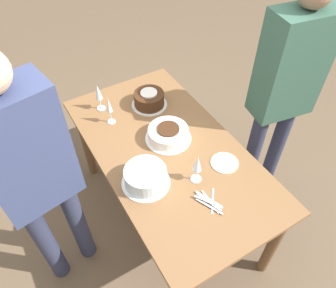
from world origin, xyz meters
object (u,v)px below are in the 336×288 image
(cake_back_decorated, at_px, (146,177))
(person_watching, at_px, (33,171))
(wine_glass_far, at_px, (109,107))
(cake_center_white, at_px, (168,134))
(wine_glass_extra, at_px, (197,165))
(person_cutting, at_px, (286,84))
(wine_glass_near, at_px, (98,93))
(cake_front_chocolate, at_px, (149,99))

(cake_back_decorated, height_order, person_watching, person_watching)
(wine_glass_far, bearing_deg, cake_center_white, -142.80)
(wine_glass_extra, relative_size, person_watching, 0.12)
(cake_center_white, height_order, wine_glass_far, wine_glass_far)
(person_cutting, bearing_deg, cake_back_decorated, 11.83)
(cake_center_white, relative_size, person_watching, 0.18)
(cake_center_white, bearing_deg, wine_glass_far, 37.20)
(cake_center_white, height_order, cake_back_decorated, cake_back_decorated)
(wine_glass_near, xyz_separation_m, wine_glass_far, (-0.17, -0.01, 0.00))
(cake_front_chocolate, bearing_deg, cake_back_decorated, 149.86)
(wine_glass_near, relative_size, wine_glass_far, 0.99)
(wine_glass_near, distance_m, person_cutting, 1.25)
(cake_center_white, bearing_deg, person_cutting, -104.88)
(cake_center_white, relative_size, person_cutting, 0.17)
(cake_center_white, height_order, person_watching, person_watching)
(wine_glass_extra, xyz_separation_m, person_watching, (0.30, 0.80, 0.13))
(cake_front_chocolate, height_order, cake_back_decorated, cake_front_chocolate)
(cake_back_decorated, height_order, wine_glass_extra, wine_glass_extra)
(cake_front_chocolate, height_order, person_watching, person_watching)
(cake_back_decorated, xyz_separation_m, person_cutting, (0.04, -1.05, 0.22))
(wine_glass_near, relative_size, person_cutting, 0.12)
(cake_back_decorated, relative_size, person_cutting, 0.16)
(wine_glass_near, bearing_deg, wine_glass_extra, -165.24)
(cake_center_white, height_order, cake_front_chocolate, cake_front_chocolate)
(person_watching, bearing_deg, person_cutting, -15.10)
(person_cutting, xyz_separation_m, person_watching, (0.13, 1.59, -0.01))
(wine_glass_far, bearing_deg, person_cutting, -117.95)
(wine_glass_near, bearing_deg, person_watching, 135.57)
(person_cutting, bearing_deg, wine_glass_far, -18.37)
(cake_back_decorated, height_order, wine_glass_near, wine_glass_near)
(person_watching, bearing_deg, cake_front_chocolate, 15.77)
(cake_front_chocolate, bearing_deg, cake_center_white, 171.18)
(cake_front_chocolate, bearing_deg, wine_glass_extra, 173.21)
(cake_front_chocolate, relative_size, wine_glass_near, 1.25)
(wine_glass_far, bearing_deg, wine_glass_extra, -162.37)
(cake_front_chocolate, xyz_separation_m, cake_back_decorated, (-0.61, 0.35, 0.00))
(wine_glass_near, relative_size, wine_glass_extra, 1.04)
(wine_glass_near, height_order, wine_glass_far, wine_glass_far)
(wine_glass_extra, relative_size, person_cutting, 0.11)
(cake_back_decorated, bearing_deg, cake_center_white, -50.60)
(wine_glass_far, bearing_deg, person_watching, 125.51)
(cake_center_white, distance_m, wine_glass_extra, 0.38)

